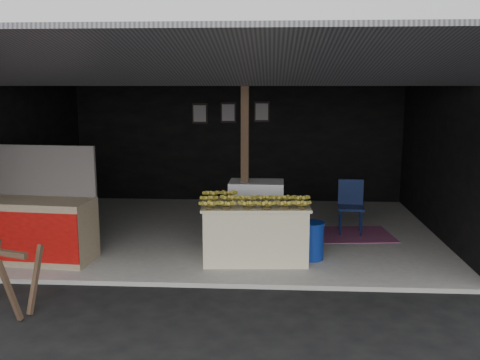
# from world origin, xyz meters

# --- Properties ---
(ground) EXTENTS (80.00, 80.00, 0.00)m
(ground) POSITION_xyz_m (0.00, 0.00, 0.00)
(ground) COLOR black
(ground) RESTS_ON ground
(concrete_slab) EXTENTS (7.00, 5.00, 0.06)m
(concrete_slab) POSITION_xyz_m (0.00, 2.50, 0.03)
(concrete_slab) COLOR gray
(concrete_slab) RESTS_ON ground
(shophouse) EXTENTS (7.40, 7.29, 3.02)m
(shophouse) POSITION_xyz_m (0.00, 2.82, 2.10)
(shophouse) COLOR black
(shophouse) RESTS_ON ground
(banana_table) EXTENTS (1.53, 1.00, 0.81)m
(banana_table) POSITION_xyz_m (0.49, 0.99, 0.47)
(banana_table) COLOR beige
(banana_table) RESTS_ON concrete_slab
(banana_pile) EXTENTS (1.41, 0.90, 0.16)m
(banana_pile) POSITION_xyz_m (0.49, 0.99, 0.95)
(banana_pile) COLOR gold
(banana_pile) RESTS_ON banana_table
(white_crate) EXTENTS (0.86, 0.60, 0.95)m
(white_crate) POSITION_xyz_m (0.48, 1.97, 0.53)
(white_crate) COLOR white
(white_crate) RESTS_ON concrete_slab
(neighbor_stall) EXTENTS (1.61, 0.83, 1.60)m
(neighbor_stall) POSITION_xyz_m (-2.56, 0.76, 0.54)
(neighbor_stall) COLOR #998466
(neighbor_stall) RESTS_ON concrete_slab
(sawhorse) EXTENTS (0.84, 0.83, 0.74)m
(sawhorse) POSITION_xyz_m (-2.23, -0.90, 0.47)
(sawhorse) COLOR #513828
(sawhorse) RESTS_ON ground
(water_barrel) EXTENTS (0.34, 0.34, 0.51)m
(water_barrel) POSITION_xyz_m (1.29, 1.04, 0.31)
(water_barrel) COLOR navy
(water_barrel) RESTS_ON concrete_slab
(plastic_chair) EXTENTS (0.45, 0.45, 0.88)m
(plastic_chair) POSITION_xyz_m (2.04, 2.51, 0.58)
(plastic_chair) COLOR #0A153A
(plastic_chair) RESTS_ON concrete_slab
(magenta_rug) EXTENTS (1.60, 1.15, 0.01)m
(magenta_rug) POSITION_xyz_m (1.95, 2.32, 0.07)
(magenta_rug) COLOR #74195C
(magenta_rug) RESTS_ON concrete_slab
(picture_frames) EXTENTS (1.62, 0.04, 0.46)m
(picture_frames) POSITION_xyz_m (-0.17, 4.89, 1.93)
(picture_frames) COLOR black
(picture_frames) RESTS_ON shophouse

